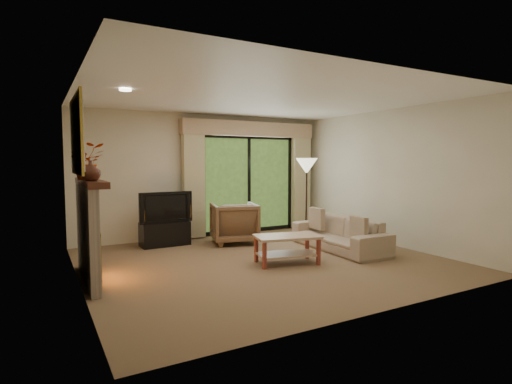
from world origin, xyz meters
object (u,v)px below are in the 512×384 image
sofa (339,234)px  armchair (234,223)px  coffee_table (287,249)px  media_console (165,234)px

sofa → armchair: bearing=-133.3°
sofa → coffee_table: (-1.39, -0.38, -0.07)m
media_console → armchair: (1.27, -0.42, 0.17)m
sofa → coffee_table: size_ratio=2.01×
coffee_table → armchair: bearing=104.2°
coffee_table → media_console: bearing=133.1°
sofa → media_console: bearing=-122.6°
coffee_table → sofa: bearing=28.5°
media_console → coffee_table: (1.30, -2.26, -0.00)m
armchair → sofa: size_ratio=0.44×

